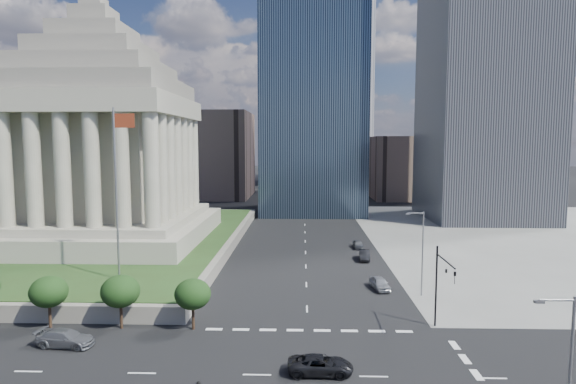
{
  "coord_description": "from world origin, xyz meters",
  "views": [
    {
      "loc": [
        -0.51,
        -30.45,
        17.84
      ],
      "look_at": [
        -2.03,
        19.27,
        12.79
      ],
      "focal_mm": 30.0,
      "sensor_mm": 36.0,
      "label": 1
    }
  ],
  "objects_px": {
    "street_lamp_south": "(567,377)",
    "war_memorial": "(98,121)",
    "pickup_truck": "(320,365)",
    "parked_sedan_near": "(380,283)",
    "traffic_signal_ne": "(442,279)",
    "parked_sedan_mid": "(364,255)",
    "parked_sedan_far": "(358,244)",
    "flagpole": "(117,185)",
    "suv_grey": "(65,338)",
    "street_lamp_north": "(421,248)"
  },
  "relations": [
    {
      "from": "flagpole",
      "to": "parked_sedan_mid",
      "type": "bearing_deg",
      "value": 30.55
    },
    {
      "from": "street_lamp_north",
      "to": "parked_sedan_near",
      "type": "relative_size",
      "value": 2.28
    },
    {
      "from": "parked_sedan_mid",
      "to": "flagpole",
      "type": "bearing_deg",
      "value": -144.04
    },
    {
      "from": "street_lamp_north",
      "to": "pickup_truck",
      "type": "bearing_deg",
      "value": -122.29
    },
    {
      "from": "street_lamp_south",
      "to": "street_lamp_north",
      "type": "xyz_separation_m",
      "value": [
        0.0,
        31.0,
        0.0
      ]
    },
    {
      "from": "traffic_signal_ne",
      "to": "war_memorial",
      "type": "bearing_deg",
      "value": 143.58
    },
    {
      "from": "suv_grey",
      "to": "parked_sedan_near",
      "type": "relative_size",
      "value": 1.16
    },
    {
      "from": "flagpole",
      "to": "parked_sedan_far",
      "type": "relative_size",
      "value": 5.05
    },
    {
      "from": "flagpole",
      "to": "parked_sedan_far",
      "type": "bearing_deg",
      "value": 40.79
    },
    {
      "from": "parked_sedan_mid",
      "to": "war_memorial",
      "type": "bearing_deg",
      "value": 177.72
    },
    {
      "from": "street_lamp_north",
      "to": "parked_sedan_mid",
      "type": "distance_m",
      "value": 18.4
    },
    {
      "from": "parked_sedan_mid",
      "to": "parked_sedan_far",
      "type": "bearing_deg",
      "value": 95.4
    },
    {
      "from": "flagpole",
      "to": "parked_sedan_near",
      "type": "relative_size",
      "value": 4.57
    },
    {
      "from": "flagpole",
      "to": "parked_sedan_near",
      "type": "xyz_separation_m",
      "value": [
        30.83,
        3.36,
        -12.37
      ]
    },
    {
      "from": "parked_sedan_near",
      "to": "parked_sedan_mid",
      "type": "xyz_separation_m",
      "value": [
        0.0,
        14.83,
        0.0
      ]
    },
    {
      "from": "pickup_truck",
      "to": "parked_sedan_mid",
      "type": "height_order",
      "value": "parked_sedan_mid"
    },
    {
      "from": "street_lamp_south",
      "to": "war_memorial",
      "type": "bearing_deg",
      "value": 131.23
    },
    {
      "from": "traffic_signal_ne",
      "to": "parked_sedan_near",
      "type": "bearing_deg",
      "value": 104.36
    },
    {
      "from": "war_memorial",
      "to": "flagpole",
      "type": "distance_m",
      "value": 28.16
    },
    {
      "from": "street_lamp_south",
      "to": "parked_sedan_mid",
      "type": "distance_m",
      "value": 48.64
    },
    {
      "from": "street_lamp_north",
      "to": "parked_sedan_near",
      "type": "distance_m",
      "value": 6.96
    },
    {
      "from": "pickup_truck",
      "to": "parked_sedan_near",
      "type": "bearing_deg",
      "value": -20.06
    },
    {
      "from": "parked_sedan_far",
      "to": "street_lamp_north",
      "type": "bearing_deg",
      "value": -82.79
    },
    {
      "from": "street_lamp_south",
      "to": "parked_sedan_near",
      "type": "distance_m",
      "value": 34.0
    },
    {
      "from": "street_lamp_south",
      "to": "flagpole",
      "type": "bearing_deg",
      "value": 139.53
    },
    {
      "from": "parked_sedan_near",
      "to": "street_lamp_south",
      "type": "bearing_deg",
      "value": -90.59
    },
    {
      "from": "war_memorial",
      "to": "street_lamp_south",
      "type": "height_order",
      "value": "war_memorial"
    },
    {
      "from": "pickup_truck",
      "to": "parked_sedan_mid",
      "type": "distance_m",
      "value": 37.72
    },
    {
      "from": "war_memorial",
      "to": "traffic_signal_ne",
      "type": "bearing_deg",
      "value": -36.42
    },
    {
      "from": "suv_grey",
      "to": "street_lamp_north",
      "type": "bearing_deg",
      "value": -60.74
    },
    {
      "from": "flagpole",
      "to": "pickup_truck",
      "type": "distance_m",
      "value": 31.92
    },
    {
      "from": "street_lamp_north",
      "to": "parked_sedan_far",
      "type": "relative_size",
      "value": 2.53
    },
    {
      "from": "traffic_signal_ne",
      "to": "street_lamp_south",
      "type": "height_order",
      "value": "street_lamp_south"
    },
    {
      "from": "pickup_truck",
      "to": "parked_sedan_near",
      "type": "height_order",
      "value": "parked_sedan_near"
    },
    {
      "from": "suv_grey",
      "to": "parked_sedan_near",
      "type": "xyz_separation_m",
      "value": [
        30.38,
        17.61,
        0.01
      ]
    },
    {
      "from": "war_memorial",
      "to": "parked_sedan_near",
      "type": "relative_size",
      "value": 8.91
    },
    {
      "from": "traffic_signal_ne",
      "to": "parked_sedan_far",
      "type": "relative_size",
      "value": 2.02
    },
    {
      "from": "street_lamp_north",
      "to": "parked_sedan_mid",
      "type": "height_order",
      "value": "street_lamp_north"
    },
    {
      "from": "street_lamp_south",
      "to": "parked_sedan_far",
      "type": "relative_size",
      "value": 2.53
    },
    {
      "from": "pickup_truck",
      "to": "parked_sedan_far",
      "type": "height_order",
      "value": "pickup_truck"
    },
    {
      "from": "flagpole",
      "to": "pickup_truck",
      "type": "bearing_deg",
      "value": -39.35
    },
    {
      "from": "war_memorial",
      "to": "street_lamp_north",
      "type": "height_order",
      "value": "war_memorial"
    },
    {
      "from": "suv_grey",
      "to": "parked_sedan_near",
      "type": "height_order",
      "value": "parked_sedan_near"
    },
    {
      "from": "parked_sedan_far",
      "to": "suv_grey",
      "type": "bearing_deg",
      "value": -129.02
    },
    {
      "from": "traffic_signal_ne",
      "to": "street_lamp_north",
      "type": "relative_size",
      "value": 0.8
    },
    {
      "from": "street_lamp_north",
      "to": "parked_sedan_near",
      "type": "height_order",
      "value": "street_lamp_north"
    },
    {
      "from": "war_memorial",
      "to": "street_lamp_north",
      "type": "relative_size",
      "value": 3.9
    },
    {
      "from": "traffic_signal_ne",
      "to": "suv_grey",
      "type": "xyz_separation_m",
      "value": [
        -33.88,
        -3.94,
        -4.51
      ]
    },
    {
      "from": "suv_grey",
      "to": "flagpole",
      "type": "bearing_deg",
      "value": 7.36
    },
    {
      "from": "war_memorial",
      "to": "parked_sedan_near",
      "type": "bearing_deg",
      "value": -25.64
    }
  ]
}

